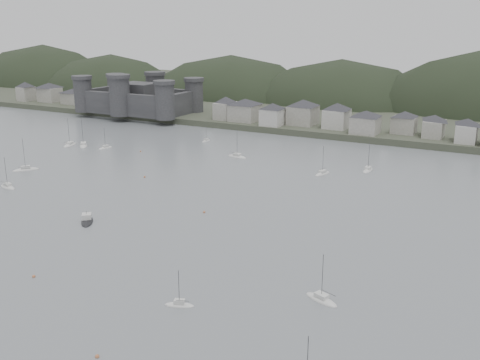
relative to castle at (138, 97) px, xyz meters
The scene contains 9 objects.
ground 216.45m from the castle, 56.28° to the right, with size 900.00×900.00×0.00m, color slate.
far_shore_land 166.61m from the castle, 43.83° to the left, with size 900.00×250.00×3.00m, color #383D2D.
forested_ridge 155.26m from the castle, 35.67° to the left, with size 851.55×103.94×102.57m.
castle is the anchor object (origin of this frame).
waterfront_town 170.64m from the castle, ahead, with size 451.48×28.46×12.92m.
sailboat_lead 218.02m from the castle, 50.02° to the right, with size 5.96×3.64×7.81m.
moored_fleet 148.69m from the castle, 49.26° to the right, with size 243.22×168.45×13.72m.
motor_launch_far 169.49m from the castle, 56.65° to the right, with size 7.68×8.57×4.02m.
mooring_buoys 168.47m from the castle, 46.93° to the right, with size 160.46×125.61×0.70m.
Camera 1 is at (72.50, -62.11, 51.17)m, focal length 40.44 mm.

